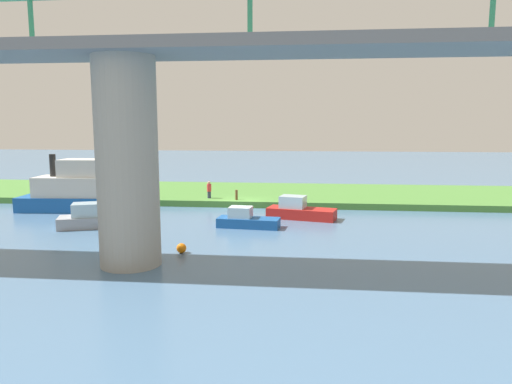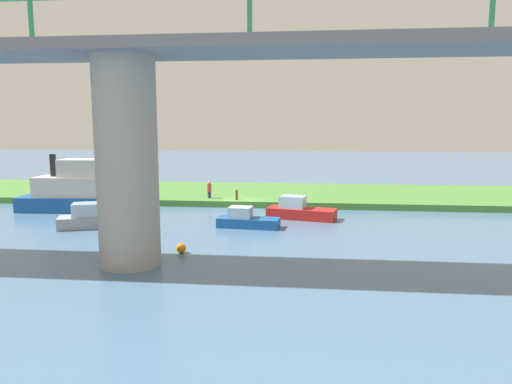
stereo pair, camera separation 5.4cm
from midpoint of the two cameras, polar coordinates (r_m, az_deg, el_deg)
name	(u,v)px [view 2 (the right image)]	position (r m, az deg, el deg)	size (l,w,h in m)	color
ground_plane	(240,208)	(36.32, -1.98, -1.96)	(160.00, 160.00, 0.00)	#4C7093
grassy_bank	(249,194)	(42.15, -0.84, -0.19)	(80.00, 12.00, 0.50)	#4C8438
bridge_pylon	(127,163)	(21.74, -15.42, 3.39)	(2.76, 2.76, 9.39)	#9E998E
bridge_span	(123,44)	(21.96, -15.94, 17.01)	(74.75, 4.30, 3.25)	slate
person_on_bank	(209,190)	(38.04, -5.69, 0.30)	(0.41, 0.41, 1.39)	#2D334C
mooring_post	(237,195)	(37.03, -2.34, -0.35)	(0.20, 0.20, 0.80)	brown
skiff_small	(80,190)	(37.40, -20.68, 0.25)	(8.46, 3.25, 4.25)	#195199
motorboat_white	(246,220)	(29.45, -1.12, -3.44)	(4.00, 1.76, 1.30)	#195199
pontoon_yellow	(95,218)	(31.19, -19.07, -3.07)	(4.94, 3.15, 1.55)	#99999E
riverboat_paddlewheel	(299,211)	(32.29, 5.37, -2.27)	(4.92, 2.72, 1.55)	red
marker_buoy	(181,248)	(23.96, -9.08, -6.80)	(0.50, 0.50, 0.50)	orange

